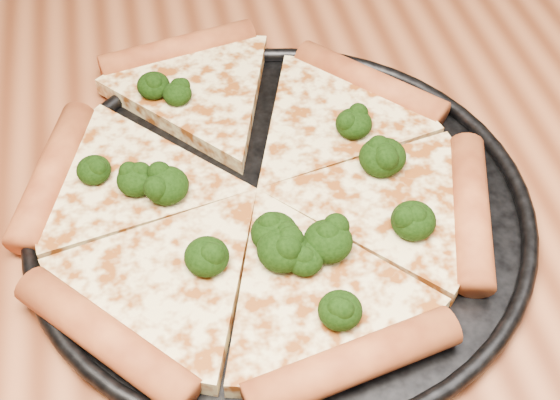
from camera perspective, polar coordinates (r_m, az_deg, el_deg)
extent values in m
cube|color=#9B522F|center=(0.62, -1.72, -2.17)|extent=(1.20, 0.90, 0.04)
cube|color=brown|center=(1.30, 19.30, 3.99)|extent=(0.06, 0.06, 0.71)
cylinder|color=black|center=(0.60, 0.00, -0.83)|extent=(0.38, 0.38, 0.01)
torus|color=black|center=(0.60, 0.00, -0.39)|extent=(0.40, 0.40, 0.01)
cylinder|color=#C56131|center=(0.70, 6.75, 8.69)|extent=(0.12, 0.13, 0.03)
cylinder|color=#C56131|center=(0.74, -7.64, 11.07)|extent=(0.15, 0.06, 0.03)
cylinder|color=#C56131|center=(0.63, -16.69, 1.90)|extent=(0.07, 0.15, 0.03)
cylinder|color=#C56131|center=(0.53, -13.00, -10.01)|extent=(0.12, 0.13, 0.03)
cylinder|color=#C56131|center=(0.51, 5.51, -12.08)|extent=(0.15, 0.06, 0.03)
cylinder|color=#C56131|center=(0.60, 14.13, -0.72)|extent=(0.07, 0.15, 0.03)
ellipsoid|color=black|center=(0.54, 1.85, -4.43)|extent=(0.03, 0.03, 0.02)
ellipsoid|color=black|center=(0.57, 9.97, -1.53)|extent=(0.03, 0.03, 0.03)
ellipsoid|color=black|center=(0.59, -8.51, 1.09)|extent=(0.03, 0.03, 0.03)
ellipsoid|color=black|center=(0.55, 3.62, -3.11)|extent=(0.04, 0.04, 0.03)
ellipsoid|color=black|center=(0.68, -9.48, 8.47)|extent=(0.03, 0.03, 0.02)
ellipsoid|color=black|center=(0.55, -0.43, -2.49)|extent=(0.03, 0.03, 0.03)
ellipsoid|color=black|center=(0.61, -13.79, 2.21)|extent=(0.03, 0.03, 0.02)
ellipsoid|color=black|center=(0.64, 5.56, 5.72)|extent=(0.03, 0.03, 0.02)
ellipsoid|color=black|center=(0.51, 4.53, -8.25)|extent=(0.03, 0.03, 0.02)
ellipsoid|color=black|center=(0.67, -7.71, 7.91)|extent=(0.03, 0.03, 0.02)
ellipsoid|color=black|center=(0.60, -10.73, 1.52)|extent=(0.03, 0.03, 0.02)
ellipsoid|color=black|center=(0.54, -5.52, -4.24)|extent=(0.03, 0.03, 0.02)
ellipsoid|color=black|center=(0.61, 7.62, 3.19)|extent=(0.04, 0.04, 0.03)
ellipsoid|color=black|center=(0.61, 7.82, 3.25)|extent=(0.04, 0.04, 0.03)
ellipsoid|color=black|center=(0.54, 0.21, -3.71)|extent=(0.04, 0.04, 0.03)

